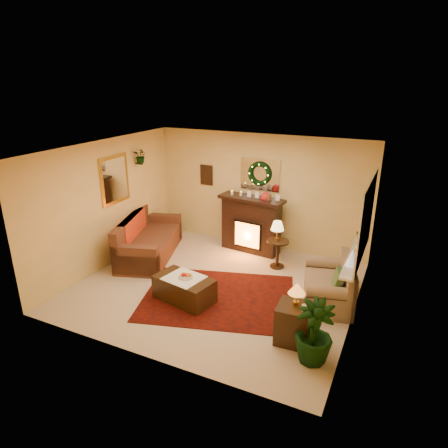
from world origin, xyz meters
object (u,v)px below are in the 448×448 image
at_px(sofa, 150,238).
at_px(side_table_round, 278,253).
at_px(loveseat, 329,279).
at_px(fireplace, 251,228).
at_px(coffee_table, 184,290).
at_px(end_table_square, 293,325).

distance_m(sofa, side_table_round, 2.80).
bearing_deg(loveseat, fireplace, 129.49).
bearing_deg(coffee_table, end_table_square, 2.71).
height_order(fireplace, loveseat, fireplace).
relative_size(sofa, coffee_table, 2.03).
bearing_deg(loveseat, side_table_round, 128.86).
bearing_deg(sofa, end_table_square, -41.38).
distance_m(side_table_round, end_table_square, 2.48).
height_order(fireplace, side_table_round, fireplace).
relative_size(end_table_square, coffee_table, 0.58).
relative_size(sofa, side_table_round, 3.54).
height_order(fireplace, end_table_square, fireplace).
bearing_deg(side_table_round, fireplace, 145.30).
distance_m(loveseat, end_table_square, 1.40).
distance_m(side_table_round, coffee_table, 2.24).
bearing_deg(loveseat, coffee_table, -169.88).
bearing_deg(side_table_round, sofa, -166.15).
height_order(loveseat, end_table_square, loveseat).
xyz_separation_m(sofa, coffee_table, (1.65, -1.30, -0.22)).
bearing_deg(coffee_table, fireplace, 95.51).
height_order(sofa, coffee_table, sofa).
height_order(fireplace, coffee_table, fireplace).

